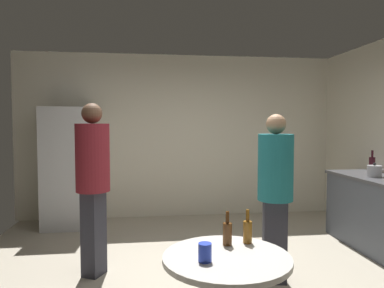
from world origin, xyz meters
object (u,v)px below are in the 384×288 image
(wine_bottle_on_counter, at_px, (372,165))
(beer_bottle_amber, at_px, (248,231))
(foreground_table, at_px, (227,272))
(refrigerator, at_px, (69,167))
(person_in_maroon_shirt, at_px, (93,175))
(kettle, at_px, (375,171))
(beer_bottle_brown, at_px, (227,233))
(plastic_cup_blue, at_px, (205,252))
(person_in_teal_shirt, at_px, (275,185))

(wine_bottle_on_counter, xyz_separation_m, beer_bottle_amber, (-2.24, -1.94, -0.20))
(wine_bottle_on_counter, relative_size, foreground_table, 0.39)
(refrigerator, relative_size, wine_bottle_on_counter, 5.81)
(foreground_table, bearing_deg, person_in_maroon_shirt, 123.45)
(kettle, height_order, beer_bottle_brown, kettle)
(beer_bottle_amber, xyz_separation_m, plastic_cup_blue, (-0.34, -0.29, -0.03))
(wine_bottle_on_counter, bearing_deg, beer_bottle_amber, -139.12)
(foreground_table, xyz_separation_m, person_in_teal_shirt, (0.75, 1.17, 0.33))
(person_in_maroon_shirt, bearing_deg, kettle, 33.00)
(beer_bottle_brown, distance_m, person_in_maroon_shirt, 1.76)
(kettle, height_order, foreground_table, kettle)
(person_in_maroon_shirt, bearing_deg, beer_bottle_amber, -20.82)
(refrigerator, relative_size, person_in_maroon_shirt, 1.02)
(wine_bottle_on_counter, xyz_separation_m, plastic_cup_blue, (-2.59, -2.23, -0.23))
(kettle, bearing_deg, foreground_table, -140.34)
(person_in_teal_shirt, bearing_deg, refrigerator, -121.50)
(wine_bottle_on_counter, relative_size, beer_bottle_brown, 1.35)
(refrigerator, height_order, foreground_table, refrigerator)
(foreground_table, bearing_deg, beer_bottle_brown, 75.97)
(refrigerator, bearing_deg, person_in_maroon_shirt, -71.13)
(refrigerator, xyz_separation_m, beer_bottle_brown, (1.71, -3.21, -0.08))
(beer_bottle_brown, xyz_separation_m, plastic_cup_blue, (-0.20, -0.26, -0.03))
(wine_bottle_on_counter, relative_size, person_in_teal_shirt, 0.19)
(plastic_cup_blue, bearing_deg, person_in_teal_shirt, 54.13)
(plastic_cup_blue, bearing_deg, person_in_maroon_shirt, 118.29)
(refrigerator, distance_m, person_in_teal_shirt, 3.28)
(plastic_cup_blue, distance_m, person_in_maroon_shirt, 1.87)
(kettle, xyz_separation_m, wine_bottle_on_counter, (0.13, 0.24, 0.05))
(person_in_maroon_shirt, bearing_deg, person_in_teal_shirt, 14.51)
(wine_bottle_on_counter, bearing_deg, beer_bottle_brown, -140.55)
(wine_bottle_on_counter, bearing_deg, person_in_teal_shirt, -149.72)
(person_in_maroon_shirt, relative_size, person_in_teal_shirt, 1.07)
(beer_bottle_amber, relative_size, plastic_cup_blue, 2.09)
(wine_bottle_on_counter, bearing_deg, foreground_table, -138.54)
(wine_bottle_on_counter, bearing_deg, plastic_cup_blue, -139.24)
(beer_bottle_brown, bearing_deg, person_in_maroon_shirt, 128.09)
(kettle, relative_size, foreground_table, 0.30)
(kettle, height_order, plastic_cup_blue, kettle)
(foreground_table, relative_size, person_in_teal_shirt, 0.49)
(plastic_cup_blue, xyz_separation_m, person_in_maroon_shirt, (-0.88, 1.64, 0.24))
(refrigerator, distance_m, foreground_table, 3.79)
(kettle, xyz_separation_m, plastic_cup_blue, (-2.46, -1.99, -0.18))
(kettle, xyz_separation_m, person_in_teal_shirt, (-1.56, -0.75, -0.01))
(beer_bottle_brown, distance_m, plastic_cup_blue, 0.33)
(person_in_teal_shirt, bearing_deg, plastic_cup_blue, -24.58)
(kettle, bearing_deg, beer_bottle_amber, -141.16)
(kettle, bearing_deg, person_in_teal_shirt, -154.41)
(beer_bottle_amber, relative_size, person_in_teal_shirt, 0.14)
(plastic_cup_blue, relative_size, person_in_teal_shirt, 0.07)
(foreground_table, bearing_deg, refrigerator, 116.02)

